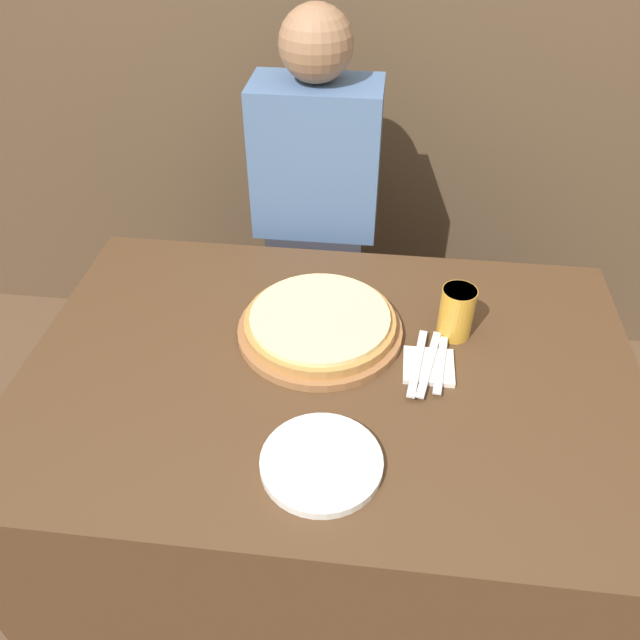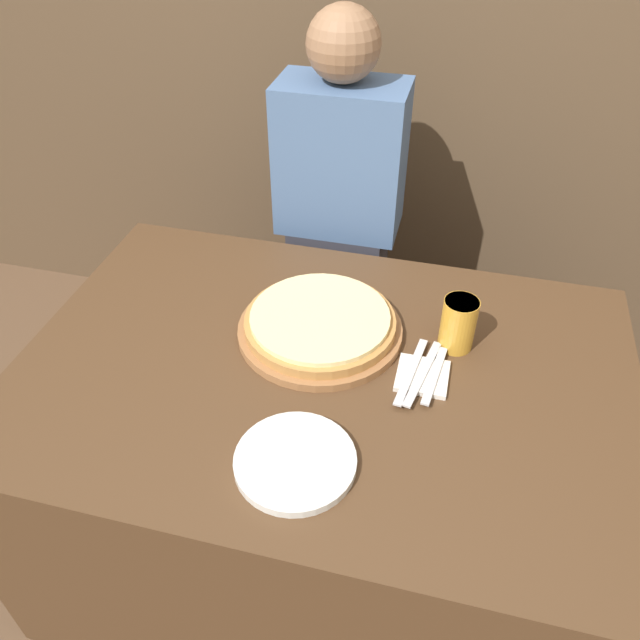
{
  "view_description": "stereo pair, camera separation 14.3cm",
  "coord_description": "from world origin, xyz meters",
  "px_view_note": "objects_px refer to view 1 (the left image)",
  "views": [
    {
      "loc": [
        0.09,
        -0.98,
        1.66
      ],
      "look_at": [
        -0.04,
        0.11,
        0.74
      ],
      "focal_mm": 35.0,
      "sensor_mm": 36.0,
      "label": 1
    },
    {
      "loc": [
        0.23,
        -0.95,
        1.66
      ],
      "look_at": [
        -0.04,
        0.11,
        0.74
      ],
      "focal_mm": 35.0,
      "sensor_mm": 36.0,
      "label": 2
    }
  ],
  "objects_px": {
    "dinner_plate": "(321,463)",
    "dinner_knife": "(429,363)",
    "diner_person": "(317,237)",
    "beer_glass": "(457,310)",
    "spoon": "(441,364)",
    "pizza_on_board": "(320,325)",
    "fork": "(417,362)"
  },
  "relations": [
    {
      "from": "dinner_plate",
      "to": "dinner_knife",
      "type": "bearing_deg",
      "value": 54.57
    },
    {
      "from": "fork",
      "to": "dinner_knife",
      "type": "bearing_deg",
      "value": 0.0
    },
    {
      "from": "beer_glass",
      "to": "diner_person",
      "type": "bearing_deg",
      "value": 128.17
    },
    {
      "from": "fork",
      "to": "spoon",
      "type": "bearing_deg",
      "value": 0.0
    },
    {
      "from": "pizza_on_board",
      "to": "beer_glass",
      "type": "xyz_separation_m",
      "value": [
        0.31,
        0.04,
        0.04
      ]
    },
    {
      "from": "dinner_plate",
      "to": "dinner_knife",
      "type": "height_order",
      "value": "dinner_plate"
    },
    {
      "from": "diner_person",
      "to": "fork",
      "type": "bearing_deg",
      "value": -64.02
    },
    {
      "from": "beer_glass",
      "to": "fork",
      "type": "xyz_separation_m",
      "value": [
        -0.08,
        -0.12,
        -0.05
      ]
    },
    {
      "from": "beer_glass",
      "to": "diner_person",
      "type": "xyz_separation_m",
      "value": [
        -0.38,
        0.48,
        -0.14
      ]
    },
    {
      "from": "pizza_on_board",
      "to": "dinner_plate",
      "type": "height_order",
      "value": "pizza_on_board"
    },
    {
      "from": "dinner_knife",
      "to": "spoon",
      "type": "xyz_separation_m",
      "value": [
        0.02,
        0.0,
        0.0
      ]
    },
    {
      "from": "dinner_knife",
      "to": "fork",
      "type": "bearing_deg",
      "value": -180.0
    },
    {
      "from": "dinner_plate",
      "to": "diner_person",
      "type": "bearing_deg",
      "value": 97.45
    },
    {
      "from": "spoon",
      "to": "fork",
      "type": "bearing_deg",
      "value": -180.0
    },
    {
      "from": "fork",
      "to": "pizza_on_board",
      "type": "bearing_deg",
      "value": 158.48
    },
    {
      "from": "fork",
      "to": "dinner_knife",
      "type": "xyz_separation_m",
      "value": [
        0.03,
        0.0,
        0.0
      ]
    },
    {
      "from": "dinner_knife",
      "to": "diner_person",
      "type": "distance_m",
      "value": 0.69
    },
    {
      "from": "fork",
      "to": "spoon",
      "type": "height_order",
      "value": "same"
    },
    {
      "from": "dinner_knife",
      "to": "diner_person",
      "type": "xyz_separation_m",
      "value": [
        -0.32,
        0.6,
        -0.08
      ]
    },
    {
      "from": "beer_glass",
      "to": "pizza_on_board",
      "type": "bearing_deg",
      "value": -173.49
    },
    {
      "from": "dinner_knife",
      "to": "dinner_plate",
      "type": "bearing_deg",
      "value": -125.43
    },
    {
      "from": "fork",
      "to": "beer_glass",
      "type": "bearing_deg",
      "value": 56.0
    },
    {
      "from": "dinner_plate",
      "to": "beer_glass",
      "type": "bearing_deg",
      "value": 57.42
    },
    {
      "from": "pizza_on_board",
      "to": "dinner_plate",
      "type": "distance_m",
      "value": 0.38
    },
    {
      "from": "dinner_plate",
      "to": "pizza_on_board",
      "type": "bearing_deg",
      "value": 97.06
    },
    {
      "from": "spoon",
      "to": "dinner_knife",
      "type": "bearing_deg",
      "value": 180.0
    },
    {
      "from": "pizza_on_board",
      "to": "fork",
      "type": "xyz_separation_m",
      "value": [
        0.22,
        -0.09,
        -0.01
      ]
    },
    {
      "from": "spoon",
      "to": "beer_glass",
      "type": "bearing_deg",
      "value": 74.9
    },
    {
      "from": "beer_glass",
      "to": "diner_person",
      "type": "relative_size",
      "value": 0.1
    },
    {
      "from": "beer_glass",
      "to": "fork",
      "type": "distance_m",
      "value": 0.16
    },
    {
      "from": "dinner_plate",
      "to": "diner_person",
      "type": "distance_m",
      "value": 0.9
    },
    {
      "from": "pizza_on_board",
      "to": "dinner_plate",
      "type": "bearing_deg",
      "value": -82.94
    }
  ]
}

